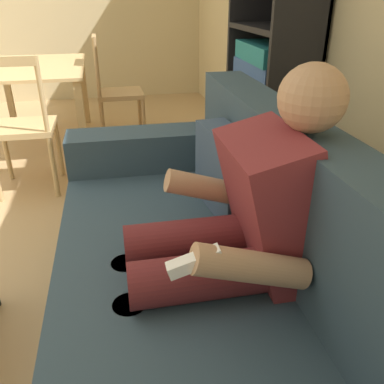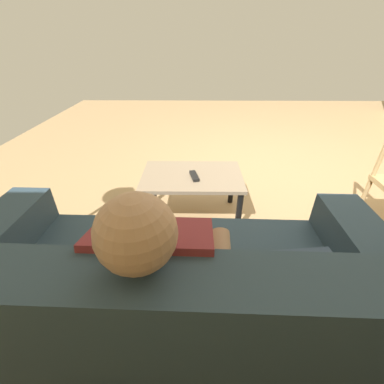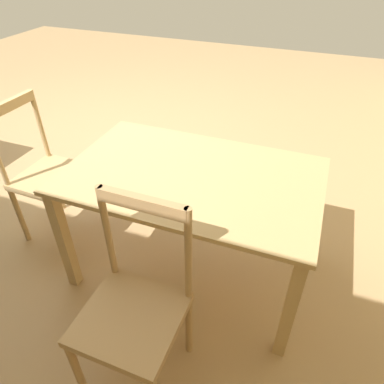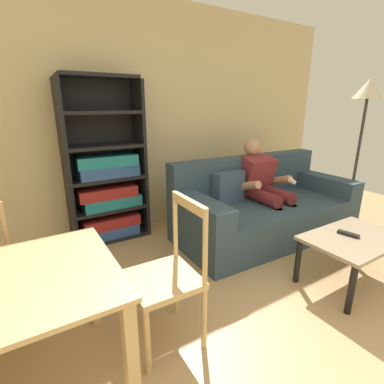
# 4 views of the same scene
# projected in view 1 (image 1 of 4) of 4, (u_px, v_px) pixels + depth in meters

# --- Properties ---
(couch) EXTENTS (2.16, 1.03, 0.91)m
(couch) POSITION_uv_depth(u_px,v_px,m) (210.00, 286.00, 1.50)
(couch) COLOR #2D4251
(couch) RESTS_ON ground_plane
(person_lounging) EXTENTS (0.60, 0.90, 1.13)m
(person_lounging) POSITION_uv_depth(u_px,v_px,m) (232.00, 231.00, 1.35)
(person_lounging) COLOR maroon
(person_lounging) RESTS_ON ground_plane
(bookshelf) EXTENTS (0.85, 0.36, 1.81)m
(bookshelf) POSITION_uv_depth(u_px,v_px,m) (269.00, 85.00, 2.88)
(bookshelf) COLOR black
(bookshelf) RESTS_ON ground_plane
(dining_table) EXTENTS (1.36, 0.86, 0.72)m
(dining_table) POSITION_uv_depth(u_px,v_px,m) (36.00, 77.00, 3.56)
(dining_table) COLOR tan
(dining_table) RESTS_ON ground_plane
(dining_chair_near_wall) EXTENTS (0.42, 0.42, 0.96)m
(dining_chair_near_wall) POSITION_uv_depth(u_px,v_px,m) (117.00, 92.00, 3.78)
(dining_chair_near_wall) COLOR tan
(dining_chair_near_wall) RESTS_ON ground_plane
(dining_chair_facing_couch) EXTENTS (0.43, 0.43, 0.96)m
(dining_chair_facing_couch) POSITION_uv_depth(u_px,v_px,m) (22.00, 128.00, 2.75)
(dining_chair_facing_couch) COLOR tan
(dining_chair_facing_couch) RESTS_ON ground_plane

